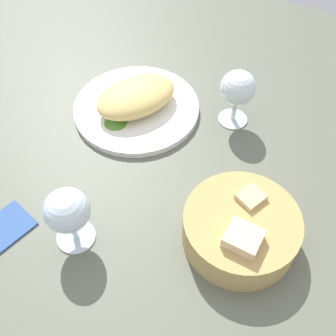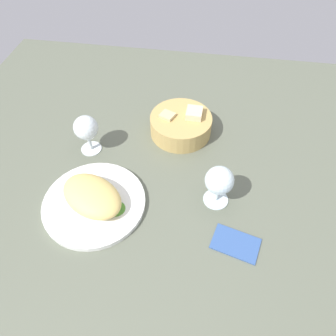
{
  "view_description": "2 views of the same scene",
  "coord_description": "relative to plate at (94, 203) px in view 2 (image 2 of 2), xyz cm",
  "views": [
    {
      "loc": [
        41.38,
        26.57,
        62.11
      ],
      "look_at": [
        0.95,
        5.34,
        4.17
      ],
      "focal_mm": 44.35,
      "sensor_mm": 36.0,
      "label": 1
    },
    {
      "loc": [
        13.17,
        -51.56,
        68.72
      ],
      "look_at": [
        4.97,
        1.2,
        5.65
      ],
      "focal_mm": 33.6,
      "sensor_mm": 36.0,
      "label": 2
    }
  ],
  "objects": [
    {
      "name": "plate",
      "position": [
        0.0,
        0.0,
        0.0
      ],
      "size": [
        26.5,
        26.5,
        1.4
      ],
      "primitive_type": "cylinder",
      "color": "white",
      "rests_on": "ground_plane"
    },
    {
      "name": "folded_napkin",
      "position": [
        36.48,
        -5.63,
        -0.3
      ],
      "size": [
        12.41,
        9.55,
        0.8
      ],
      "primitive_type": "cube",
      "rotation": [
        0.0,
        0.0,
        2.89
      ],
      "color": "#335391",
      "rests_on": "ground_plane"
    },
    {
      "name": "wine_glass_near",
      "position": [
        31.09,
        6.38,
        7.05
      ],
      "size": [
        7.28,
        7.28,
        11.95
      ],
      "color": "silver",
      "rests_on": "ground_plane"
    },
    {
      "name": "wine_glass_far",
      "position": [
        -7.03,
        19.16,
        7.43
      ],
      "size": [
        7.01,
        7.01,
        12.21
      ],
      "color": "silver",
      "rests_on": "ground_plane"
    },
    {
      "name": "bread_basket",
      "position": [
        18.72,
        30.66,
        2.58
      ],
      "size": [
        18.9,
        18.9,
        8.25
      ],
      "color": "tan",
      "rests_on": "ground_plane"
    },
    {
      "name": "lettuce_garnish",
      "position": [
        6.25,
        -1.27,
        1.26
      ],
      "size": [
        4.74,
        4.74,
        1.11
      ],
      "primitive_type": "cone",
      "color": "#48862B",
      "rests_on": "plate"
    },
    {
      "name": "omelette",
      "position": [
        0.0,
        0.0,
        3.27
      ],
      "size": [
        20.74,
        18.41,
        5.14
      ],
      "primitive_type": "ellipsoid",
      "rotation": [
        0.0,
        0.0,
        -0.51
      ],
      "color": "#DEBF6B",
      "rests_on": "plate"
    },
    {
      "name": "ground_plane",
      "position": [
        12.74,
        9.37,
        -1.7
      ],
      "size": [
        140.0,
        140.0,
        2.0
      ],
      "primitive_type": "cube",
      "color": "#595F4E"
    }
  ]
}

